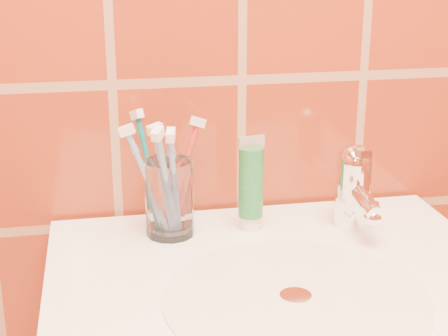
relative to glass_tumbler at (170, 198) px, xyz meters
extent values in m
cylinder|color=silver|center=(0.12, -0.20, -0.05)|extent=(0.30, 0.30, 0.00)
cylinder|color=white|center=(0.12, -0.20, -0.05)|extent=(0.04, 0.04, 0.00)
cylinder|color=white|center=(0.00, 0.00, 0.00)|extent=(0.09, 0.09, 0.11)
cylinder|color=white|center=(0.11, 0.00, -0.04)|extent=(0.03, 0.03, 0.02)
cylinder|color=#18682C|center=(0.11, 0.00, 0.02)|extent=(0.03, 0.03, 0.10)
cube|color=beige|center=(0.11, 0.00, 0.07)|extent=(0.04, 0.00, 0.02)
cylinder|color=white|center=(0.25, -0.02, -0.01)|extent=(0.05, 0.05, 0.09)
sphere|color=white|center=(0.25, -0.02, 0.04)|extent=(0.05, 0.05, 0.05)
cylinder|color=white|center=(0.25, -0.06, 0.00)|extent=(0.02, 0.09, 0.03)
cube|color=white|center=(0.25, -0.03, 0.06)|extent=(0.02, 0.06, 0.01)
camera|label=1|loc=(-0.09, -0.86, 0.33)|focal=55.00mm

